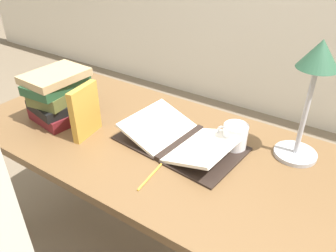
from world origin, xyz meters
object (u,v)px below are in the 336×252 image
Objects in this scene: open_book at (180,139)px; book_stack_tall at (59,96)px; book_standing_upright at (85,112)px; reading_lamp at (314,77)px; pencil at (152,175)px; coffee_mug at (235,137)px.

book_stack_tall reaches higher than open_book.
book_stack_tall is 1.25× the size of book_standing_upright.
book_standing_upright is 0.49× the size of reading_lamp.
pencil is at bearing -17.83° from book_standing_upright.
book_standing_upright is at bearing -10.87° from book_stack_tall.
book_stack_tall is at bearing -163.10° from open_book.
coffee_mug reaches higher than pencil.
reading_lamp is (0.75, 0.33, 0.21)m from book_standing_upright.
book_stack_tall is 1.01m from reading_lamp.
book_stack_tall is (-0.55, -0.11, 0.08)m from open_book.
reading_lamp is at bearing 21.05° from coffee_mug.
book_standing_upright reaches higher than coffee_mug.
open_book is 2.34× the size of book_standing_upright.
open_book is 1.14× the size of reading_lamp.
book_stack_tall is at bearing 161.24° from book_standing_upright.
book_standing_upright reaches higher than open_book.
book_stack_tall is 0.77m from coffee_mug.
coffee_mug is (0.18, 0.09, 0.03)m from open_book.
reading_lamp is at bearing 16.87° from book_stack_tall.
pencil is at bearing -118.38° from coffee_mug.
book_standing_upright is 1.21× the size of pencil.
book_stack_tall is at bearing -163.13° from reading_lamp.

